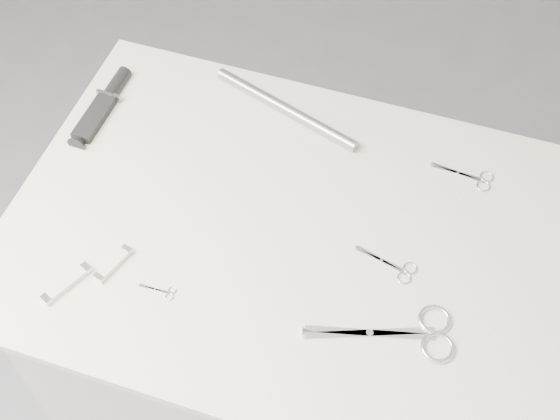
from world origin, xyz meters
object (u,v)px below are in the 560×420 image
(large_shears, at_px, (412,333))
(tiny_scissors, at_px, (162,291))
(pocket_knife_a, at_px, (67,283))
(plinth, at_px, (291,351))
(metal_rail, at_px, (286,109))
(pocket_knife_b, at_px, (113,264))
(sheathed_knife, at_px, (105,102))
(embroidery_scissors_b, at_px, (473,178))
(embroidery_scissors_a, at_px, (395,267))

(large_shears, xyz_separation_m, tiny_scissors, (-0.41, -0.06, -0.00))
(pocket_knife_a, bearing_deg, tiny_scissors, -51.29)
(plinth, bearing_deg, pocket_knife_a, -146.18)
(large_shears, relative_size, metal_rail, 0.73)
(pocket_knife_a, height_order, pocket_knife_b, pocket_knife_a)
(pocket_knife_a, bearing_deg, sheathed_knife, 41.75)
(pocket_knife_a, relative_size, metal_rail, 0.29)
(plinth, relative_size, embroidery_scissors_b, 7.88)
(embroidery_scissors_a, distance_m, sheathed_knife, 0.65)
(plinth, height_order, sheathed_knife, sheathed_knife)
(embroidery_scissors_a, xyz_separation_m, embroidery_scissors_b, (0.09, 0.23, 0.00))
(plinth, bearing_deg, embroidery_scissors_b, 38.96)
(pocket_knife_a, bearing_deg, metal_rail, -0.03)
(embroidery_scissors_b, bearing_deg, pocket_knife_a, -139.04)
(embroidery_scissors_b, bearing_deg, metal_rail, 177.87)
(embroidery_scissors_a, relative_size, sheathed_knife, 0.57)
(tiny_scissors, bearing_deg, large_shears, 6.18)
(tiny_scissors, bearing_deg, embroidery_scissors_b, 40.53)
(tiny_scissors, distance_m, metal_rail, 0.45)
(large_shears, distance_m, sheathed_knife, 0.74)
(large_shears, bearing_deg, embroidery_scissors_a, 98.38)
(plinth, distance_m, pocket_knife_a, 0.62)
(plinth, bearing_deg, sheathed_knife, 158.90)
(plinth, height_order, tiny_scissors, tiny_scissors)
(embroidery_scissors_a, xyz_separation_m, tiny_scissors, (-0.35, -0.17, -0.00))
(large_shears, xyz_separation_m, pocket_knife_a, (-0.56, -0.09, 0.00))
(pocket_knife_a, distance_m, pocket_knife_b, 0.08)
(embroidery_scissors_a, relative_size, pocket_knife_b, 1.39)
(plinth, distance_m, pocket_knife_b, 0.57)
(metal_rail, bearing_deg, embroidery_scissors_b, -6.85)
(embroidery_scissors_b, height_order, metal_rail, metal_rail)
(pocket_knife_b, bearing_deg, embroidery_scissors_a, -54.39)
(plinth, xyz_separation_m, tiny_scissors, (-0.17, -0.18, 0.47))
(embroidery_scissors_a, xyz_separation_m, sheathed_knife, (-0.63, 0.18, 0.01))
(embroidery_scissors_b, height_order, pocket_knife_a, pocket_knife_a)
(embroidery_scissors_b, bearing_deg, plinth, -136.32)
(plinth, xyz_separation_m, large_shears, (0.24, -0.12, 0.47))
(embroidery_scissors_a, height_order, pocket_knife_a, pocket_knife_a)
(embroidery_scissors_a, bearing_deg, sheathed_knife, 177.14)
(large_shears, relative_size, tiny_scissors, 3.80)
(pocket_knife_b, distance_m, metal_rail, 0.45)
(large_shears, xyz_separation_m, metal_rail, (-0.34, 0.39, 0.01))
(embroidery_scissors_b, bearing_deg, large_shears, -90.99)
(large_shears, relative_size, sheathed_knife, 1.23)
(sheathed_knife, xyz_separation_m, metal_rail, (0.34, 0.09, 0.00))
(large_shears, xyz_separation_m, embroidery_scissors_a, (-0.05, 0.11, -0.00))
(embroidery_scissors_b, xyz_separation_m, tiny_scissors, (-0.44, -0.40, -0.00))
(tiny_scissors, xyz_separation_m, metal_rail, (0.07, 0.44, 0.01))
(sheathed_knife, relative_size, pocket_knife_a, 2.07)
(embroidery_scissors_a, bearing_deg, embroidery_scissors_b, 82.40)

